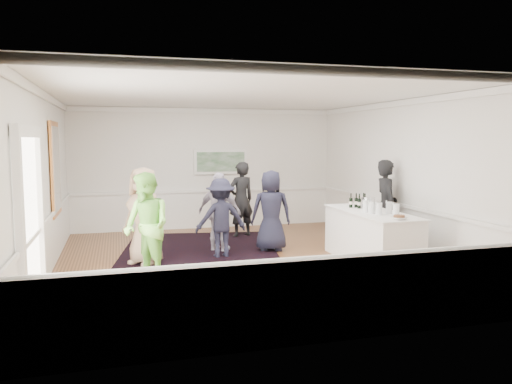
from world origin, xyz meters
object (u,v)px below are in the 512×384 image
object	(u,v)px
serving_table	(371,237)
nut_bowl	(399,217)
bartender	(386,206)
guest_lilac	(219,212)
guest_dark_b	(241,199)
guest_tan	(144,216)
guest_navy	(271,211)
guest_green	(147,226)
ice_bucket	(368,204)
guest_dark_a	(221,218)

from	to	relation	value
serving_table	nut_bowl	size ratio (longest dim) A/B	9.23
bartender	guest_lilac	bearing A→B (deg)	84.90
serving_table	bartender	xyz separation A→B (m)	(0.79, 0.82, 0.47)
guest_lilac	guest_dark_b	distance (m)	1.65
guest_tan	guest_navy	xyz separation A→B (m)	(2.67, 0.47, -0.06)
bartender	nut_bowl	bearing A→B (deg)	166.21
guest_green	ice_bucket	distance (m)	4.29
bartender	guest_dark_b	xyz separation A→B (m)	(-2.59, 2.36, -0.06)
serving_table	guest_dark_b	bearing A→B (deg)	119.61
bartender	guest_dark_b	world-z (taller)	bartender
guest_navy	guest_dark_b	bearing A→B (deg)	-71.54
guest_lilac	guest_navy	xyz separation A→B (m)	(1.07, -0.27, 0.03)
serving_table	guest_dark_a	size ratio (longest dim) A/B	1.54
guest_dark_b	ice_bucket	size ratio (longest dim) A/B	7.06
bartender	ice_bucket	world-z (taller)	bartender
bartender	guest_dark_b	size ratio (longest dim) A/B	1.06
guest_lilac	nut_bowl	size ratio (longest dim) A/B	6.30
serving_table	guest_green	size ratio (longest dim) A/B	1.34
guest_lilac	guest_dark_b	bearing A→B (deg)	-80.54
guest_dark_b	ice_bucket	distance (m)	3.49
serving_table	guest_tan	bearing A→B (deg)	166.46
guest_dark_a	guest_dark_b	world-z (taller)	guest_dark_b
guest_dark_a	guest_navy	distance (m)	1.18
guest_dark_a	nut_bowl	distance (m)	3.50
guest_lilac	guest_navy	bearing A→B (deg)	-154.49
guest_green	ice_bucket	size ratio (longest dim) A/B	7.04
guest_green	guest_lilac	bearing A→B (deg)	107.87
guest_navy	nut_bowl	xyz separation A→B (m)	(1.53, -2.51, 0.17)
guest_tan	guest_green	xyz separation A→B (m)	(-0.01, -1.06, -0.01)
serving_table	ice_bucket	bearing A→B (deg)	80.55
guest_dark_b	guest_navy	size ratio (longest dim) A/B	1.06
bartender	guest_lilac	size ratio (longest dim) A/B	1.16
guest_lilac	guest_dark_a	xyz separation A→B (m)	(-0.08, -0.54, -0.04)
serving_table	nut_bowl	xyz separation A→B (m)	(-0.03, -1.02, 0.53)
guest_green	guest_navy	world-z (taller)	guest_green
guest_green	guest_lilac	size ratio (longest dim) A/B	1.09
nut_bowl	guest_dark_a	bearing A→B (deg)	140.02
guest_navy	guest_dark_a	bearing A→B (deg)	23.49
serving_table	ice_bucket	world-z (taller)	ice_bucket
guest_lilac	guest_dark_b	xyz separation A→B (m)	(0.82, 1.42, 0.08)
bartender	guest_navy	distance (m)	2.45
guest_navy	guest_lilac	bearing A→B (deg)	-3.73
serving_table	guest_green	bearing A→B (deg)	-179.48
guest_dark_b	guest_lilac	bearing A→B (deg)	43.92
ice_bucket	nut_bowl	distance (m)	1.24
guest_dark_a	guest_dark_b	xyz separation A→B (m)	(0.90, 1.96, 0.12)
guest_navy	ice_bucket	bearing A→B (deg)	151.75
guest_green	ice_bucket	xyz separation A→B (m)	(4.28, 0.26, 0.20)
serving_table	nut_bowl	world-z (taller)	nut_bowl
serving_table	guest_lilac	size ratio (longest dim) A/B	1.46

